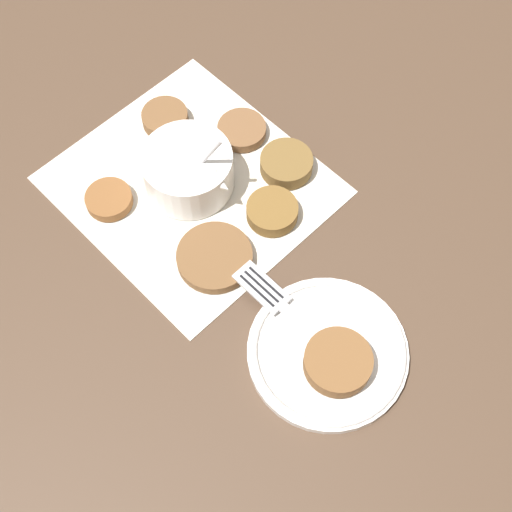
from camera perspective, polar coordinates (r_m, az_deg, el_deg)
The scene contains 12 objects.
ground_plane at distance 0.89m, azimuth -6.47°, elevation 6.53°, with size 4.00×4.00×0.00m, color #4C3828.
napkin at distance 0.88m, azimuth -5.06°, elevation 5.81°, with size 0.33×0.31×0.00m.
sauce_bowl at distance 0.86m, azimuth -5.38°, elevation 6.76°, with size 0.12×0.11×0.11m.
fritter_0 at distance 0.84m, azimuth 1.30°, elevation 3.59°, with size 0.06×0.06×0.02m.
fritter_1 at distance 0.88m, azimuth 2.45°, elevation 7.38°, with size 0.07×0.07×0.02m.
fritter_2 at distance 0.87m, azimuth -11.68°, elevation 4.45°, with size 0.06×0.06×0.01m.
fritter_3 at distance 0.82m, azimuth -3.33°, elevation -0.10°, with size 0.09×0.09×0.01m.
fritter_4 at distance 0.93m, azimuth -7.29°, elevation 10.88°, with size 0.06×0.06×0.02m.
fritter_5 at distance 0.92m, azimuth -1.15°, elevation 10.04°, with size 0.06×0.06×0.01m.
serving_plate at distance 0.78m, azimuth 5.76°, elevation -7.61°, with size 0.17×0.17×0.02m.
fritter_on_plate at distance 0.76m, azimuth 6.57°, elevation -8.43°, with size 0.07×0.07×0.02m.
fork at distance 0.78m, azimuth 2.23°, elevation -4.15°, with size 0.18×0.04×0.00m.
Camera 1 is at (0.39, -0.33, 0.74)m, focal length 50.00 mm.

